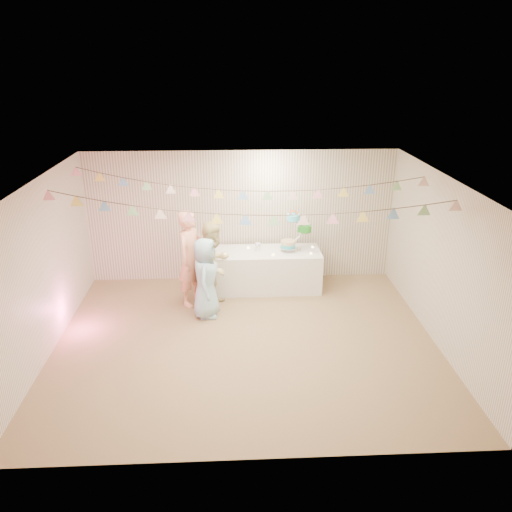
{
  "coord_description": "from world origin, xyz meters",
  "views": [
    {
      "loc": [
        -0.18,
        -6.86,
        4.25
      ],
      "look_at": [
        0.2,
        0.8,
        1.15
      ],
      "focal_mm": 35.0,
      "sensor_mm": 36.0,
      "label": 1
    }
  ],
  "objects_px": {
    "table": "(267,270)",
    "cake_stand": "(296,233)",
    "person_adult_a": "(191,258)",
    "person_adult_b": "(214,265)",
    "person_child": "(206,278)"
  },
  "relations": [
    {
      "from": "table",
      "to": "cake_stand",
      "type": "bearing_deg",
      "value": 5.19
    },
    {
      "from": "table",
      "to": "person_child",
      "type": "relative_size",
      "value": 1.44
    },
    {
      "from": "cake_stand",
      "to": "person_adult_a",
      "type": "distance_m",
      "value": 2.05
    },
    {
      "from": "cake_stand",
      "to": "person_child",
      "type": "relative_size",
      "value": 0.52
    },
    {
      "from": "cake_stand",
      "to": "person_adult_a",
      "type": "relative_size",
      "value": 0.42
    },
    {
      "from": "table",
      "to": "person_adult_b",
      "type": "relative_size",
      "value": 1.28
    },
    {
      "from": "table",
      "to": "cake_stand",
      "type": "distance_m",
      "value": 0.92
    },
    {
      "from": "table",
      "to": "person_child",
      "type": "bearing_deg",
      "value": -136.92
    },
    {
      "from": "person_adult_b",
      "to": "table",
      "type": "bearing_deg",
      "value": -19.56
    },
    {
      "from": "person_child",
      "to": "person_adult_a",
      "type": "bearing_deg",
      "value": 33.92
    },
    {
      "from": "table",
      "to": "person_child",
      "type": "distance_m",
      "value": 1.57
    },
    {
      "from": "person_adult_b",
      "to": "person_child",
      "type": "xyz_separation_m",
      "value": [
        -0.14,
        -0.37,
        -0.09
      ]
    },
    {
      "from": "table",
      "to": "cake_stand",
      "type": "relative_size",
      "value": 2.77
    },
    {
      "from": "person_adult_b",
      "to": "cake_stand",
      "type": "bearing_deg",
      "value": -28.77
    },
    {
      "from": "cake_stand",
      "to": "person_adult_b",
      "type": "height_order",
      "value": "person_adult_b"
    }
  ]
}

